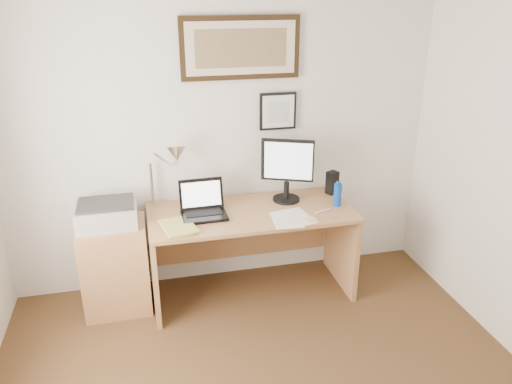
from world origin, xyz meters
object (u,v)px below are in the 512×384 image
object	(u,v)px
desk	(249,233)
laptop	(203,208)
side_cabinet	(116,267)
book	(164,230)
water_bottle	(338,195)
lcd_monitor	(287,167)
printer	(107,214)

from	to	relation	value
desk	laptop	world-z (taller)	laptop
side_cabinet	book	distance (m)	0.60
book	laptop	size ratio (longest dim) A/B	0.88
side_cabinet	laptop	distance (m)	0.83
water_bottle	laptop	size ratio (longest dim) A/B	0.54
lcd_monitor	desk	bearing A→B (deg)	-170.93
side_cabinet	desk	xyz separation A→B (m)	(1.07, 0.04, 0.15)
side_cabinet	desk	bearing A→B (deg)	1.89
laptop	lcd_monitor	xyz separation A→B (m)	(0.70, 0.11, 0.23)
side_cabinet	printer	size ratio (longest dim) A/B	1.66
side_cabinet	water_bottle	distance (m)	1.83
desk	lcd_monitor	world-z (taller)	lcd_monitor
book	laptop	world-z (taller)	laptop
book	printer	distance (m)	0.48
side_cabinet	water_bottle	xyz separation A→B (m)	(1.76, -0.10, 0.48)
printer	water_bottle	bearing A→B (deg)	-3.69
printer	lcd_monitor	bearing A→B (deg)	3.02
book	lcd_monitor	xyz separation A→B (m)	(1.02, 0.33, 0.28)
desk	printer	xyz separation A→B (m)	(-1.09, -0.02, 0.30)
side_cabinet	laptop	world-z (taller)	laptop
water_bottle	desk	xyz separation A→B (m)	(-0.69, 0.14, -0.33)
side_cabinet	laptop	size ratio (longest dim) A/B	2.11
desk	lcd_monitor	size ratio (longest dim) A/B	3.08
lcd_monitor	printer	xyz separation A→B (m)	(-1.42, -0.07, -0.22)
desk	printer	size ratio (longest dim) A/B	3.64
side_cabinet	desk	distance (m)	1.08
water_bottle	laptop	xyz separation A→B (m)	(-1.07, 0.08, -0.03)
water_bottle	printer	xyz separation A→B (m)	(-1.78, 0.11, -0.02)
water_bottle	lcd_monitor	size ratio (longest dim) A/B	0.36
side_cabinet	laptop	bearing A→B (deg)	-2.06
book	desk	xyz separation A→B (m)	(0.69, 0.28, -0.25)
book	lcd_monitor	world-z (taller)	lcd_monitor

